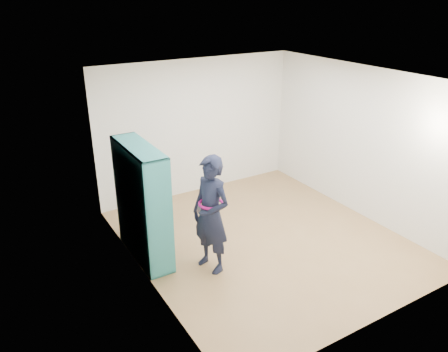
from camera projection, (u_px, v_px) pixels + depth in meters
floor at (264, 239)px, 7.07m from camera, size 4.50×4.50×0.00m
ceiling at (271, 78)px, 6.05m from camera, size 4.50×4.50×0.00m
wall_left at (141, 194)px, 5.62m from camera, size 0.02×4.50×2.60m
wall_right at (361, 143)px, 7.51m from camera, size 0.02×4.50×2.60m
wall_back at (197, 127)px, 8.34m from camera, size 4.00×0.02×2.60m
wall_front at (388, 229)px, 4.79m from camera, size 4.00×0.02×2.60m
bookshelf at (141, 205)px, 6.30m from camera, size 0.38×1.31×1.75m
person at (211, 215)px, 6.02m from camera, size 0.57×0.72×1.72m
smartphone at (199, 209)px, 5.93m from camera, size 0.04×0.10×0.14m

